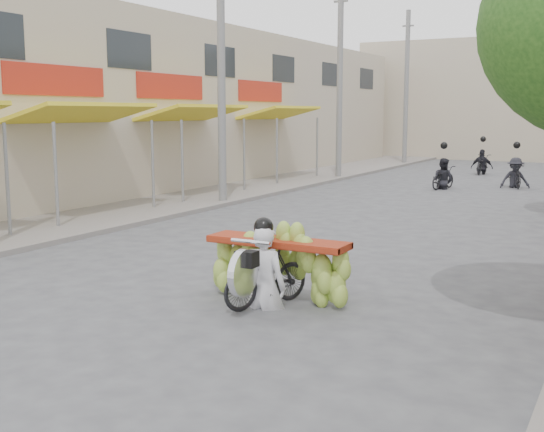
{
  "coord_description": "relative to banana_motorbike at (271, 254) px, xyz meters",
  "views": [
    {
      "loc": [
        5.68,
        -5.34,
        2.77
      ],
      "look_at": [
        0.48,
        4.27,
        1.1
      ],
      "focal_mm": 45.0,
      "sensor_mm": 36.0,
      "label": 1
    }
  ],
  "objects": [
    {
      "name": "utility_pole_back",
      "position": [
        -6.48,
        26.86,
        3.29
      ],
      "size": [
        0.6,
        0.24,
        8.0
      ],
      "color": "slate",
      "rests_on": "ground"
    },
    {
      "name": "ground",
      "position": [
        -1.08,
        -3.14,
        -0.74
      ],
      "size": [
        120.0,
        120.0,
        0.0
      ],
      "primitive_type": "plane",
      "color": "#505054",
      "rests_on": "ground"
    },
    {
      "name": "bg_motorbike_a",
      "position": [
        -1.67,
        16.19,
        0.03
      ],
      "size": [
        0.88,
        1.55,
        1.95
      ],
      "color": "black",
      "rests_on": "ground"
    },
    {
      "name": "bg_motorbike_b",
      "position": [
        0.6,
        17.75,
        0.13
      ],
      "size": [
        1.19,
        1.6,
        1.95
      ],
      "color": "black",
      "rests_on": "ground"
    },
    {
      "name": "bg_motorbike_c",
      "position": [
        -1.63,
        22.91,
        0.07
      ],
      "size": [
        0.98,
        1.56,
        1.95
      ],
      "color": "black",
      "rests_on": "ground"
    },
    {
      "name": "utility_pole_mid",
      "position": [
        -6.48,
        8.86,
        3.29
      ],
      "size": [
        0.6,
        0.24,
        8.0
      ],
      "color": "slate",
      "rests_on": "ground"
    },
    {
      "name": "banana_motorbike",
      "position": [
        0.0,
        0.0,
        0.0
      ],
      "size": [
        2.2,
        1.77,
        2.21
      ],
      "color": "black",
      "rests_on": "ground"
    },
    {
      "name": "utility_pole_far",
      "position": [
        -6.48,
        17.86,
        3.29
      ],
      "size": [
        0.6,
        0.24,
        8.0
      ],
      "color": "slate",
      "rests_on": "ground"
    },
    {
      "name": "sidewalk_left",
      "position": [
        -8.08,
        11.86,
        -0.68
      ],
      "size": [
        4.0,
        60.0,
        0.12
      ],
      "primitive_type": "cube",
      "color": "slate",
      "rests_on": "ground"
    },
    {
      "name": "far_building",
      "position": [
        -1.08,
        34.86,
        2.76
      ],
      "size": [
        20.0,
        6.0,
        7.0
      ],
      "primitive_type": "cube",
      "color": "#B3A58D",
      "rests_on": "ground"
    },
    {
      "name": "shophouse_row_left",
      "position": [
        -13.06,
        10.84,
        2.26
      ],
      "size": [
        9.77,
        40.0,
        6.0
      ],
      "color": "#B3A58D",
      "rests_on": "ground"
    }
  ]
}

